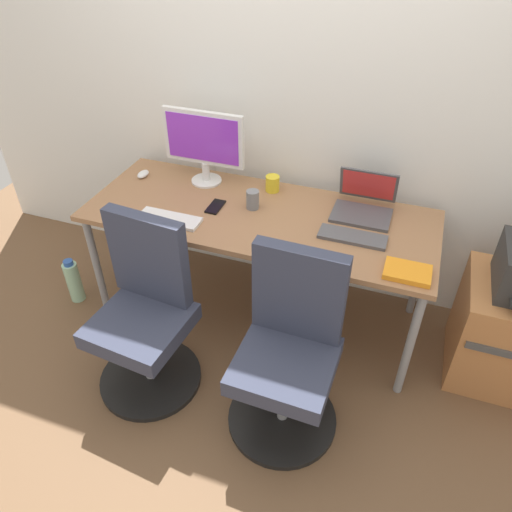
% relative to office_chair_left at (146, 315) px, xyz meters
% --- Properties ---
extents(ground_plane, '(5.28, 5.28, 0.00)m').
position_rel_office_chair_left_xyz_m(ground_plane, '(0.38, 0.64, -0.42)').
color(ground_plane, brown).
extents(back_wall, '(4.40, 0.04, 2.60)m').
position_rel_office_chair_left_xyz_m(back_wall, '(0.38, 1.09, 0.88)').
color(back_wall, white).
rests_on(back_wall, ground).
extents(desk, '(1.89, 0.74, 0.73)m').
position_rel_office_chair_left_xyz_m(desk, '(0.38, 0.64, 0.25)').
color(desk, '#996B47').
rests_on(desk, ground).
extents(office_chair_left, '(0.54, 0.54, 0.94)m').
position_rel_office_chair_left_xyz_m(office_chair_left, '(0.00, 0.00, 0.00)').
color(office_chair_left, black).
rests_on(office_chair_left, ground).
extents(office_chair_right, '(0.54, 0.54, 0.94)m').
position_rel_office_chair_left_xyz_m(office_chair_right, '(0.75, 0.00, 0.00)').
color(office_chair_right, black).
rests_on(office_chair_right, ground).
extents(water_bottle_on_floor, '(0.09, 0.09, 0.31)m').
position_rel_office_chair_left_xyz_m(water_bottle_on_floor, '(-0.76, 0.35, -0.28)').
color(water_bottle_on_floor, '#A5D8B2').
rests_on(water_bottle_on_floor, ground).
extents(desktop_monitor, '(0.48, 0.18, 0.43)m').
position_rel_office_chair_left_xyz_m(desktop_monitor, '(-0.04, 0.86, 0.55)').
color(desktop_monitor, silver).
rests_on(desktop_monitor, desk).
extents(open_laptop, '(0.31, 0.29, 0.22)m').
position_rel_office_chair_left_xyz_m(open_laptop, '(0.90, 0.85, 0.36)').
color(open_laptop, '#4C4C51').
rests_on(open_laptop, desk).
extents(keyboard_by_monitor, '(0.34, 0.12, 0.02)m').
position_rel_office_chair_left_xyz_m(keyboard_by_monitor, '(-0.05, 0.41, 0.31)').
color(keyboard_by_monitor, silver).
rests_on(keyboard_by_monitor, desk).
extents(keyboard_by_laptop, '(0.34, 0.12, 0.02)m').
position_rel_office_chair_left_xyz_m(keyboard_by_laptop, '(0.90, 0.58, 0.31)').
color(keyboard_by_laptop, '#515156').
rests_on(keyboard_by_laptop, desk).
extents(mouse_by_monitor, '(0.06, 0.10, 0.03)m').
position_rel_office_chair_left_xyz_m(mouse_by_monitor, '(0.75, 0.34, 0.32)').
color(mouse_by_monitor, '#2D2D2D').
rests_on(mouse_by_monitor, desk).
extents(mouse_by_laptop, '(0.06, 0.10, 0.03)m').
position_rel_office_chair_left_xyz_m(mouse_by_laptop, '(-0.42, 0.79, 0.32)').
color(mouse_by_laptop, silver).
rests_on(mouse_by_laptop, desk).
extents(coffee_mug, '(0.08, 0.08, 0.09)m').
position_rel_office_chair_left_xyz_m(coffee_mug, '(0.37, 0.89, 0.35)').
color(coffee_mug, yellow).
rests_on(coffee_mug, desk).
extents(pen_cup, '(0.07, 0.07, 0.10)m').
position_rel_office_chair_left_xyz_m(pen_cup, '(0.33, 0.68, 0.36)').
color(pen_cup, slate).
rests_on(pen_cup, desk).
extents(phone_near_laptop, '(0.07, 0.14, 0.01)m').
position_rel_office_chair_left_xyz_m(phone_near_laptop, '(0.13, 0.61, 0.31)').
color(phone_near_laptop, black).
rests_on(phone_near_laptop, desk).
extents(notebook, '(0.21, 0.15, 0.03)m').
position_rel_office_chair_left_xyz_m(notebook, '(1.18, 0.38, 0.32)').
color(notebook, orange).
rests_on(notebook, desk).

